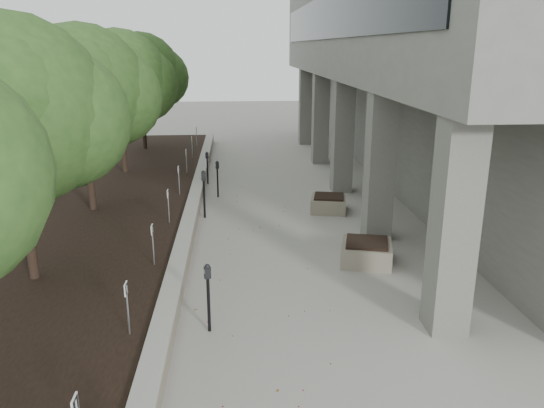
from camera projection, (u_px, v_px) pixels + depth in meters
name	position (u px, v px, depth m)	size (l,w,h in m)	color
ground	(268.00, 365.00, 8.88)	(90.00, 90.00, 0.00)	gray
retaining_wall	(195.00, 202.00, 17.29)	(0.39, 26.00, 0.50)	gray
planting_bed	(80.00, 206.00, 17.05)	(7.00, 26.00, 0.40)	black
crabapple_tree_2	(18.00, 152.00, 10.53)	(4.60, 4.00, 5.44)	#284A1C
crabapple_tree_3	(85.00, 119.00, 15.31)	(4.60, 4.00, 5.44)	#284A1C
crabapple_tree_4	(120.00, 102.00, 20.09)	(4.60, 4.00, 5.44)	#284A1C
crabapple_tree_5	(141.00, 91.00, 24.87)	(4.60, 4.00, 5.44)	#284A1C
parking_sign_2	(128.00, 309.00, 8.95)	(0.04, 0.22, 0.96)	black
parking_sign_3	(153.00, 245.00, 11.82)	(0.04, 0.22, 0.96)	black
parking_sign_4	(169.00, 206.00, 14.69)	(0.04, 0.22, 0.96)	black
parking_sign_5	(179.00, 180.00, 17.55)	(0.04, 0.22, 0.96)	black
parking_sign_6	(186.00, 162.00, 20.42)	(0.04, 0.22, 0.96)	black
parking_sign_7	(192.00, 147.00, 23.29)	(0.04, 0.22, 0.96)	black
parking_sign_8	(197.00, 136.00, 26.16)	(0.04, 0.22, 0.96)	black
parking_meter_2	(208.00, 298.00, 9.77)	(0.13, 0.10, 1.36)	black
parking_meter_3	(204.00, 194.00, 16.35)	(0.15, 0.11, 1.51)	black
parking_meter_4	(218.00, 179.00, 18.65)	(0.13, 0.09, 1.31)	black
parking_meter_5	(207.00, 168.00, 20.47)	(0.13, 0.09, 1.27)	black
planter_front	(366.00, 252.00, 13.04)	(1.20, 1.20, 0.56)	gray
planter_back	(329.00, 203.00, 17.15)	(1.11, 1.11, 0.52)	gray
berry_scatter	(252.00, 254.00, 13.65)	(3.30, 14.10, 0.02)	maroon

